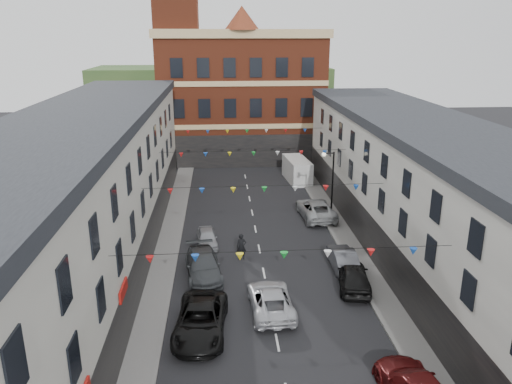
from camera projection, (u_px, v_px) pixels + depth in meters
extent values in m
plane|color=black|center=(270.00, 303.00, 30.06)|extent=(160.00, 160.00, 0.00)
cube|color=#605E5B|center=(158.00, 290.00, 31.45)|extent=(1.80, 64.00, 0.15)
cube|color=#605E5B|center=(372.00, 283.00, 32.42)|extent=(1.80, 64.00, 0.15)
cube|color=beige|center=(65.00, 225.00, 28.66)|extent=(8.00, 56.00, 10.00)
cube|color=black|center=(53.00, 134.00, 27.04)|extent=(8.40, 56.00, 0.70)
cube|color=black|center=(140.00, 276.00, 29.98)|extent=(0.12, 56.00, 3.20)
cube|color=silver|center=(461.00, 223.00, 30.47)|extent=(8.00, 56.00, 9.00)
cube|color=black|center=(471.00, 145.00, 28.99)|extent=(8.40, 56.00, 0.70)
cube|color=black|center=(392.00, 268.00, 31.07)|extent=(0.12, 56.00, 3.20)
cube|color=maroon|center=(241.00, 99.00, 63.88)|extent=(20.00, 12.00, 15.00)
cube|color=tan|center=(240.00, 34.00, 61.45)|extent=(20.60, 12.60, 1.00)
cone|color=maroon|center=(242.00, 18.00, 56.18)|extent=(4.00, 4.00, 2.60)
cube|color=maroon|center=(178.00, 65.00, 59.14)|extent=(5.00, 5.00, 24.00)
cube|color=#2A4A22|center=(212.00, 96.00, 87.17)|extent=(40.00, 14.00, 10.00)
cylinder|color=black|center=(332.00, 186.00, 42.92)|extent=(0.14, 0.14, 6.00)
cylinder|color=black|center=(329.00, 153.00, 42.02)|extent=(0.90, 0.10, 0.10)
sphere|color=beige|center=(324.00, 154.00, 42.01)|extent=(0.36, 0.36, 0.36)
imported|color=black|center=(201.00, 320.00, 26.84)|extent=(3.09, 5.96, 1.60)
imported|color=#3A3D41|center=(203.00, 266.00, 33.18)|extent=(2.86, 5.66, 1.58)
imported|color=#93959B|center=(207.00, 238.00, 38.11)|extent=(1.85, 3.85, 1.27)
imported|color=black|center=(354.00, 276.00, 31.66)|extent=(2.56, 4.98, 1.62)
imported|color=#52545A|center=(342.00, 258.00, 34.48)|extent=(1.56, 4.40, 1.45)
imported|color=#A0A2A5|center=(316.00, 209.00, 43.77)|extent=(3.08, 6.02, 1.63)
imported|color=silver|center=(271.00, 300.00, 29.06)|extent=(2.62, 5.31, 1.45)
cube|color=silver|center=(297.00, 170.00, 54.72)|extent=(2.67, 5.76, 2.47)
imported|color=black|center=(241.00, 247.00, 35.69)|extent=(0.73, 0.50, 1.92)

